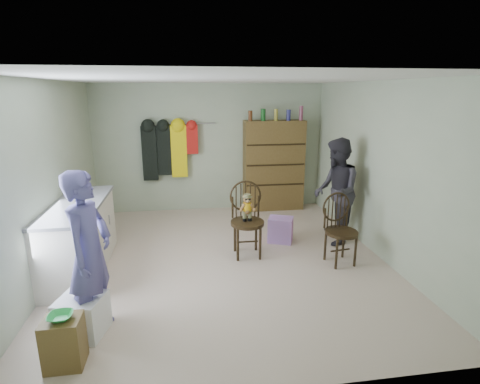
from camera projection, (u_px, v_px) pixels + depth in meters
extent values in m
plane|color=beige|center=(225.00, 260.00, 5.40)|extent=(5.00, 5.00, 0.00)
plane|color=#B2BE9F|center=(210.00, 148.00, 7.46)|extent=(4.50, 0.00, 4.50)
plane|color=#B2BE9F|center=(48.00, 181.00, 4.75)|extent=(0.00, 5.00, 5.00)
plane|color=#B2BE9F|center=(379.00, 170.00, 5.39)|extent=(0.00, 5.00, 5.00)
plane|color=white|center=(223.00, 79.00, 4.74)|extent=(5.00, 5.00, 0.00)
cube|color=silver|center=(80.00, 238.00, 5.00)|extent=(0.60, 1.80, 0.90)
cube|color=slate|center=(76.00, 205.00, 4.88)|extent=(0.64, 1.86, 0.04)
cylinder|color=#99999E|center=(96.00, 244.00, 4.59)|extent=(0.02, 0.02, 0.14)
cylinder|color=#99999E|center=(109.00, 220.00, 5.45)|extent=(0.02, 0.02, 0.14)
cube|color=brown|center=(64.00, 342.00, 3.27)|extent=(0.32, 0.28, 0.46)
imported|color=green|center=(60.00, 317.00, 3.20)|extent=(0.21, 0.21, 0.05)
cube|color=white|center=(82.00, 316.00, 3.71)|extent=(0.50, 0.49, 0.40)
cylinder|color=#312311|center=(247.00, 223.00, 5.41)|extent=(0.49, 0.49, 0.05)
cylinder|color=#312311|center=(238.00, 245.00, 5.30)|extent=(0.04, 0.04, 0.49)
cylinder|color=#312311|center=(260.00, 244.00, 5.35)|extent=(0.04, 0.04, 0.49)
cylinder|color=#312311|center=(235.00, 236.00, 5.62)|extent=(0.04, 0.04, 0.49)
cylinder|color=#312311|center=(256.00, 235.00, 5.67)|extent=(0.04, 0.04, 0.49)
torus|color=#312311|center=(245.00, 196.00, 5.50)|extent=(0.47, 0.04, 0.47)
cylinder|color=#312311|center=(233.00, 207.00, 5.51)|extent=(0.03, 0.03, 0.32)
cylinder|color=#312311|center=(258.00, 206.00, 5.56)|extent=(0.03, 0.03, 0.32)
cylinder|color=gold|center=(247.00, 207.00, 5.37)|extent=(0.13, 0.13, 0.12)
cylinder|color=#475128|center=(247.00, 215.00, 5.40)|extent=(0.08, 0.08, 0.18)
sphere|color=#9E7042|center=(247.00, 199.00, 5.34)|extent=(0.11, 0.11, 0.11)
cylinder|color=#475128|center=(247.00, 196.00, 5.32)|extent=(0.10, 0.10, 0.04)
cube|color=black|center=(248.00, 200.00, 5.29)|extent=(0.08, 0.01, 0.02)
cylinder|color=#312311|center=(341.00, 232.00, 5.17)|extent=(0.50, 0.50, 0.04)
cylinder|color=#312311|center=(337.00, 254.00, 5.06)|extent=(0.04, 0.04, 0.44)
cylinder|color=#312311|center=(355.00, 251.00, 5.14)|extent=(0.04, 0.04, 0.44)
cylinder|color=#312311|center=(325.00, 246.00, 5.34)|extent=(0.04, 0.04, 0.44)
cylinder|color=#312311|center=(343.00, 243.00, 5.42)|extent=(0.04, 0.04, 0.44)
torus|color=#312311|center=(336.00, 207.00, 5.25)|extent=(0.43, 0.09, 0.43)
cylinder|color=#312311|center=(325.00, 218.00, 5.23)|extent=(0.03, 0.03, 0.29)
cylinder|color=#312311|center=(347.00, 216.00, 5.33)|extent=(0.03, 0.03, 0.29)
cube|color=pink|center=(280.00, 230.00, 6.01)|extent=(0.46, 0.41, 0.40)
imported|color=#595297|center=(89.00, 253.00, 3.64)|extent=(0.53, 0.68, 1.66)
imported|color=#2D2B33|center=(336.00, 191.00, 5.85)|extent=(0.81, 0.94, 1.67)
cube|color=brown|center=(273.00, 166.00, 7.54)|extent=(1.20, 0.38, 1.80)
cube|color=#312311|center=(275.00, 185.00, 7.45)|extent=(1.16, 0.02, 0.03)
cube|color=#312311|center=(276.00, 165.00, 7.34)|extent=(1.16, 0.02, 0.03)
cube|color=#312311|center=(276.00, 145.00, 7.24)|extent=(1.16, 0.02, 0.03)
cylinder|color=#592D14|center=(250.00, 116.00, 7.11)|extent=(0.08, 0.08, 0.20)
cylinder|color=#19591E|center=(263.00, 115.00, 7.14)|extent=(0.09, 0.09, 0.23)
cylinder|color=#A59933|center=(276.00, 115.00, 7.18)|extent=(0.07, 0.07, 0.22)
cylinder|color=navy|center=(289.00, 115.00, 7.22)|extent=(0.08, 0.08, 0.21)
cylinder|color=#8C3F59|center=(301.00, 113.00, 7.24)|extent=(0.07, 0.07, 0.28)
cylinder|color=#99999E|center=(189.00, 123.00, 7.21)|extent=(1.00, 0.02, 0.02)
cube|color=black|center=(150.00, 153.00, 7.19)|extent=(0.28, 0.10, 1.05)
cube|color=black|center=(164.00, 150.00, 7.21)|extent=(0.26, 0.10, 0.95)
cube|color=yellow|center=(179.00, 151.00, 7.26)|extent=(0.30, 0.10, 1.00)
cube|color=red|center=(192.00, 140.00, 7.24)|extent=(0.22, 0.10, 0.55)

